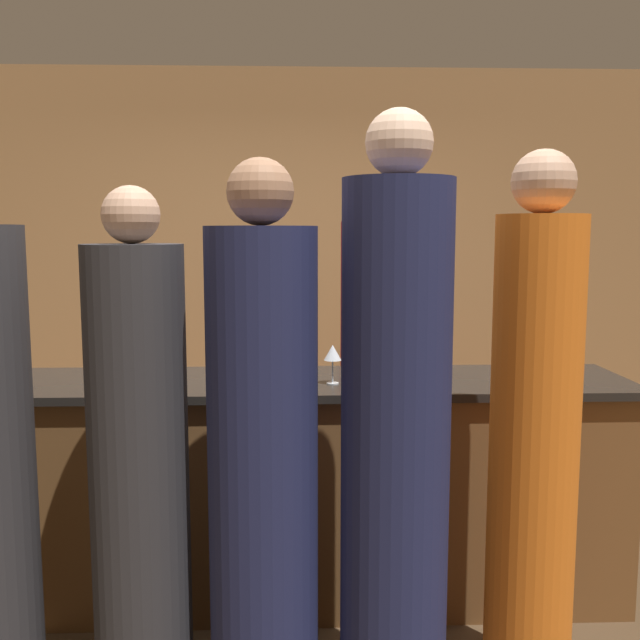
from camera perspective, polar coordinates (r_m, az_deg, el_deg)
The scene contains 14 objects.
ground_plane at distance 3.48m, azimuth -3.31°, elevation -21.07°, with size 14.00×14.00×0.00m, color #4C3823.
back_wall at distance 5.24m, azimuth -2.91°, elevation 4.43°, with size 8.00×0.06×2.80m.
bar_counter at distance 3.28m, azimuth -3.38°, elevation -13.32°, with size 3.09×0.63×1.00m.
bartender at distance 3.92m, azimuth 3.86°, elevation -3.91°, with size 0.30×0.30×1.90m.
guest_0 at distance 2.64m, azimuth 16.73°, elevation -9.38°, with size 0.31×0.31×1.92m.
guest_1 at distance 2.47m, azimuth -4.59°, elevation -11.15°, with size 0.37×0.37×1.88m.
guest_3 at distance 2.42m, azimuth 6.04°, elevation -9.59°, with size 0.36×0.36×2.03m.
guest_4 at distance 2.60m, azimuth -14.28°, elevation -11.28°, with size 0.34×0.34×1.80m.
wine_bottle_0 at distance 3.18m, azimuth 8.57°, elevation -2.60°, with size 0.08×0.08×0.30m.
wine_glass_0 at distance 3.02m, azimuth 3.45°, elevation -3.17°, with size 0.06×0.06×0.15m.
wine_glass_1 at distance 3.21m, azimuth -22.67°, elevation -2.64°, with size 0.06×0.06×0.18m.
wine_glass_2 at distance 2.99m, azimuth 5.51°, elevation -3.01°, with size 0.07×0.07×0.16m.
wine_glass_4 at distance 3.03m, azimuth -14.32°, elevation -3.32°, with size 0.06×0.06×0.15m.
wine_glass_5 at distance 3.02m, azimuth 1.02°, elevation -2.72°, with size 0.08×0.08×0.17m.
Camera 1 is at (0.08, -3.07, 1.64)m, focal length 40.00 mm.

